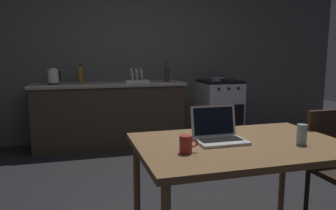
{
  "coord_description": "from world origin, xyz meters",
  "views": [
    {
      "loc": [
        -0.98,
        -2.75,
        1.33
      ],
      "look_at": [
        -0.02,
        0.62,
        0.78
      ],
      "focal_mm": 34.96,
      "sensor_mm": 36.0,
      "label": 1
    }
  ],
  "objects_px": {
    "dining_table": "(241,153)",
    "bottle_b": "(80,74)",
    "electric_kettle": "(53,77)",
    "drinking_glass": "(302,134)",
    "stove_oven": "(219,109)",
    "coffee_mug": "(186,144)",
    "frying_pan": "(218,79)",
    "dish_rack": "(136,79)",
    "bottle": "(167,72)",
    "laptop": "(219,134)"
  },
  "relations": [
    {
      "from": "frying_pan",
      "to": "bottle_b",
      "type": "bearing_deg",
      "value": 176.97
    },
    {
      "from": "electric_kettle",
      "to": "drinking_glass",
      "type": "relative_size",
      "value": 1.7
    },
    {
      "from": "frying_pan",
      "to": "coffee_mug",
      "type": "xyz_separation_m",
      "value": [
        -1.55,
        -2.96,
        -0.13
      ]
    },
    {
      "from": "frying_pan",
      "to": "drinking_glass",
      "type": "xyz_separation_m",
      "value": [
        -0.78,
        -3.0,
        -0.12
      ]
    },
    {
      "from": "dining_table",
      "to": "drinking_glass",
      "type": "relative_size",
      "value": 10.4
    },
    {
      "from": "bottle",
      "to": "bottle_b",
      "type": "xyz_separation_m",
      "value": [
        -1.24,
        0.13,
        -0.01
      ]
    },
    {
      "from": "stove_oven",
      "to": "coffee_mug",
      "type": "bearing_deg",
      "value": -118.13
    },
    {
      "from": "electric_kettle",
      "to": "coffee_mug",
      "type": "bearing_deg",
      "value": -73.44
    },
    {
      "from": "frying_pan",
      "to": "coffee_mug",
      "type": "relative_size",
      "value": 3.44
    },
    {
      "from": "laptop",
      "to": "dish_rack",
      "type": "distance_m",
      "value": 2.81
    },
    {
      "from": "laptop",
      "to": "dish_rack",
      "type": "bearing_deg",
      "value": 94.81
    },
    {
      "from": "laptop",
      "to": "electric_kettle",
      "type": "relative_size",
      "value": 1.44
    },
    {
      "from": "electric_kettle",
      "to": "frying_pan",
      "type": "distance_m",
      "value": 2.44
    },
    {
      "from": "bottle",
      "to": "frying_pan",
      "type": "distance_m",
      "value": 0.85
    },
    {
      "from": "electric_kettle",
      "to": "stove_oven",
      "type": "bearing_deg",
      "value": -0.06
    },
    {
      "from": "laptop",
      "to": "dish_rack",
      "type": "height_order",
      "value": "dish_rack"
    },
    {
      "from": "stove_oven",
      "to": "drinking_glass",
      "type": "bearing_deg",
      "value": -105.41
    },
    {
      "from": "stove_oven",
      "to": "dining_table",
      "type": "xyz_separation_m",
      "value": [
        -1.18,
        -2.88,
        0.23
      ]
    },
    {
      "from": "bottle_b",
      "to": "bottle",
      "type": "bearing_deg",
      "value": -6.0
    },
    {
      "from": "bottle_b",
      "to": "dining_table",
      "type": "bearing_deg",
      "value": -72.29
    },
    {
      "from": "frying_pan",
      "to": "coffee_mug",
      "type": "distance_m",
      "value": 3.35
    },
    {
      "from": "stove_oven",
      "to": "bottle",
      "type": "xyz_separation_m",
      "value": [
        -0.89,
        -0.05,
        0.6
      ]
    },
    {
      "from": "dining_table",
      "to": "bottle_b",
      "type": "distance_m",
      "value": 3.13
    },
    {
      "from": "coffee_mug",
      "to": "bottle_b",
      "type": "xyz_separation_m",
      "value": [
        -0.53,
        3.07,
        0.23
      ]
    },
    {
      "from": "drinking_glass",
      "to": "stove_oven",
      "type": "bearing_deg",
      "value": 74.59
    },
    {
      "from": "frying_pan",
      "to": "laptop",
      "type": "bearing_deg",
      "value": -114.4
    },
    {
      "from": "stove_oven",
      "to": "frying_pan",
      "type": "bearing_deg",
      "value": -150.24
    },
    {
      "from": "dining_table",
      "to": "bottle_b",
      "type": "xyz_separation_m",
      "value": [
        -0.95,
        2.96,
        0.35
      ]
    },
    {
      "from": "stove_oven",
      "to": "bottle",
      "type": "height_order",
      "value": "bottle"
    },
    {
      "from": "bottle",
      "to": "dish_rack",
      "type": "relative_size",
      "value": 0.87
    },
    {
      "from": "laptop",
      "to": "bottle",
      "type": "relative_size",
      "value": 1.08
    },
    {
      "from": "stove_oven",
      "to": "dining_table",
      "type": "bearing_deg",
      "value": -112.33
    },
    {
      "from": "frying_pan",
      "to": "bottle_b",
      "type": "relative_size",
      "value": 1.45
    },
    {
      "from": "drinking_glass",
      "to": "dish_rack",
      "type": "relative_size",
      "value": 0.38
    },
    {
      "from": "laptop",
      "to": "drinking_glass",
      "type": "relative_size",
      "value": 2.45
    },
    {
      "from": "stove_oven",
      "to": "bottle_b",
      "type": "bearing_deg",
      "value": 177.78
    },
    {
      "from": "dish_rack",
      "to": "stove_oven",
      "type": "bearing_deg",
      "value": -0.11
    },
    {
      "from": "laptop",
      "to": "coffee_mug",
      "type": "relative_size",
      "value": 2.8
    },
    {
      "from": "frying_pan",
      "to": "drinking_glass",
      "type": "bearing_deg",
      "value": -104.68
    },
    {
      "from": "stove_oven",
      "to": "bottle_b",
      "type": "xyz_separation_m",
      "value": [
        -2.13,
        0.08,
        0.59
      ]
    },
    {
      "from": "drinking_glass",
      "to": "bottle_b",
      "type": "relative_size",
      "value": 0.48
    },
    {
      "from": "laptop",
      "to": "dish_rack",
      "type": "xyz_separation_m",
      "value": [
        -0.03,
        2.81,
        0.16
      ]
    },
    {
      "from": "bottle_b",
      "to": "electric_kettle",
      "type": "bearing_deg",
      "value": -167.52
    },
    {
      "from": "coffee_mug",
      "to": "laptop",
      "type": "bearing_deg",
      "value": 32.65
    },
    {
      "from": "laptop",
      "to": "drinking_glass",
      "type": "distance_m",
      "value": 0.52
    },
    {
      "from": "bottle",
      "to": "dish_rack",
      "type": "distance_m",
      "value": 0.46
    },
    {
      "from": "coffee_mug",
      "to": "frying_pan",
      "type": "bearing_deg",
      "value": 62.38
    },
    {
      "from": "coffee_mug",
      "to": "dish_rack",
      "type": "xyz_separation_m",
      "value": [
        0.26,
        2.99,
        0.15
      ]
    },
    {
      "from": "electric_kettle",
      "to": "frying_pan",
      "type": "relative_size",
      "value": 0.57
    },
    {
      "from": "electric_kettle",
      "to": "drinking_glass",
      "type": "height_order",
      "value": "electric_kettle"
    }
  ]
}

